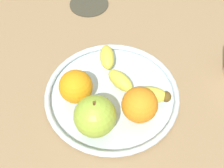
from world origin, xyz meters
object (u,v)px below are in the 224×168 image
fruit_bowl (112,95)px  orange_back_right (76,86)px  apple (95,116)px  orange_center (140,105)px  banana (127,78)px  ambient_coaster (89,4)px

fruit_bowl → orange_back_right: 8.72cm
apple → orange_center: size_ratio=1.25×
banana → apple: size_ratio=2.26×
apple → ambient_coaster: size_ratio=0.83×
banana → ambient_coaster: (-30.36, 3.12, -3.14)cm
orange_back_right → ambient_coaster: bearing=153.6°
orange_back_right → banana: bearing=84.5°
fruit_bowl → banana: 5.02cm
fruit_bowl → orange_back_right: orange_back_right is taller
apple → ambient_coaster: 40.62cm
fruit_bowl → orange_center: bearing=19.5°
apple → orange_center: bearing=83.9°
fruit_bowl → banana: size_ratio=1.43×
fruit_bowl → orange_center: orange_center is taller
apple → orange_back_right: size_ratio=1.29×
banana → orange_back_right: size_ratio=2.92×
orange_back_right → orange_center: 13.67cm
apple → fruit_bowl: bearing=134.5°
fruit_bowl → banana: bearing=104.4°
fruit_bowl → orange_center: 9.00cm
banana → apple: 13.24cm
orange_back_right → orange_center: size_ratio=0.97×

